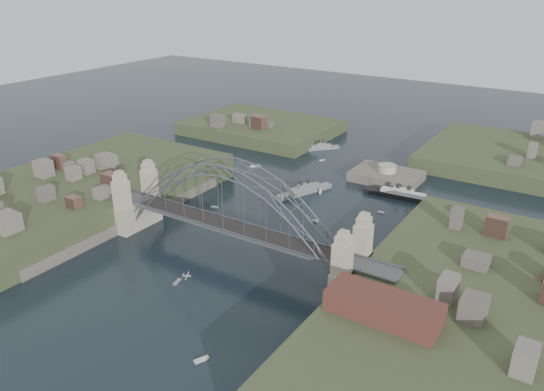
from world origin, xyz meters
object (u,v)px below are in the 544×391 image
Objects in this scene: bridge at (231,211)px; wharf_shed at (384,307)px; naval_cruiser_far at (321,148)px; naval_cruiser_near at (304,191)px; ocean_liner at (403,196)px; fort_island at (386,181)px.

bridge is 46.23m from wharf_shed.
wharf_shed is 1.61× the size of naval_cruiser_far.
naval_cruiser_near is at bearing -68.36° from naval_cruiser_far.
wharf_shed is at bearing -73.07° from ocean_liner.
wharf_shed is at bearing -17.65° from bridge.
ocean_liner is at bearing -33.97° from naval_cruiser_far.
fort_island is (12.00, 70.00, -12.66)m from bridge.
naval_cruiser_near is 46.04m from naval_cruiser_far.
wharf_shed is 77.39m from naval_cruiser_near.
naval_cruiser_far is at bearing 111.64° from naval_cruiser_near.
ocean_liner is (22.11, 57.89, -11.38)m from bridge.
naval_cruiser_far is at bearing 104.22° from bridge.
fort_island is 90.48m from wharf_shed.
bridge is 63.01m from ocean_liner.
wharf_shed reaches higher than ocean_liner.
bridge is 3.82× the size of fort_island.
naval_cruiser_far is 53.50m from ocean_liner.
bridge is at bearing -99.73° from fort_island.
ocean_liner is (27.39, 12.91, 0.00)m from naval_cruiser_near.
naval_cruiser_near is 0.79× the size of ocean_liner.
wharf_shed is (44.00, -14.00, -2.32)m from bridge.
ocean_liner is at bearing 69.09° from bridge.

